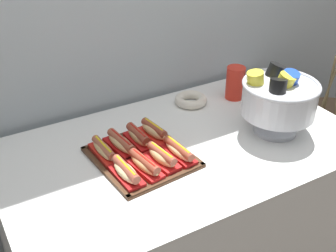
{
  "coord_description": "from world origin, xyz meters",
  "views": [
    {
      "loc": [
        -0.76,
        -1.2,
        1.72
      ],
      "look_at": [
        -0.04,
        0.04,
        0.85
      ],
      "focal_mm": 46.36,
      "sensor_mm": 36.0,
      "label": 1
    }
  ],
  "objects_px": {
    "hot_dog_2": "(162,157)",
    "hot_dog_7": "(154,131)",
    "hot_dog_5": "(121,144)",
    "donut": "(191,100)",
    "hot_dog_1": "(144,165)",
    "hot_dog_0": "(126,172)",
    "hot_dog_3": "(179,151)",
    "cup_stack": "(235,83)",
    "floor_vase": "(326,158)",
    "buffet_table": "(181,214)",
    "hot_dog_6": "(138,137)",
    "hot_dog_4": "(104,150)",
    "serving_tray": "(141,157)",
    "punch_bowl": "(278,97)"
  },
  "relations": [
    {
      "from": "hot_dog_2",
      "to": "hot_dog_5",
      "type": "xyz_separation_m",
      "value": [
        -0.09,
        0.16,
        -0.0
      ]
    },
    {
      "from": "hot_dog_0",
      "to": "hot_dog_3",
      "type": "relative_size",
      "value": 0.97
    },
    {
      "from": "hot_dog_6",
      "to": "serving_tray",
      "type": "bearing_deg",
      "value": -109.5
    },
    {
      "from": "hot_dog_6",
      "to": "donut",
      "type": "height_order",
      "value": "hot_dog_6"
    },
    {
      "from": "buffet_table",
      "to": "floor_vase",
      "type": "relative_size",
      "value": 1.26
    },
    {
      "from": "floor_vase",
      "to": "punch_bowl",
      "type": "distance_m",
      "value": 0.95
    },
    {
      "from": "hot_dog_1",
      "to": "hot_dog_2",
      "type": "height_order",
      "value": "hot_dog_2"
    },
    {
      "from": "floor_vase",
      "to": "hot_dog_2",
      "type": "distance_m",
      "value": 1.31
    },
    {
      "from": "buffet_table",
      "to": "hot_dog_4",
      "type": "distance_m",
      "value": 0.5
    },
    {
      "from": "hot_dog_5",
      "to": "donut",
      "type": "relative_size",
      "value": 1.27
    },
    {
      "from": "hot_dog_3",
      "to": "cup_stack",
      "type": "xyz_separation_m",
      "value": [
        0.49,
        0.3,
        0.04
      ]
    },
    {
      "from": "hot_dog_5",
      "to": "hot_dog_7",
      "type": "distance_m",
      "value": 0.15
    },
    {
      "from": "hot_dog_4",
      "to": "hot_dog_5",
      "type": "bearing_deg",
      "value": 4.95
    },
    {
      "from": "hot_dog_4",
      "to": "cup_stack",
      "type": "height_order",
      "value": "cup_stack"
    },
    {
      "from": "hot_dog_0",
      "to": "floor_vase",
      "type": "bearing_deg",
      "value": 8.42
    },
    {
      "from": "hot_dog_0",
      "to": "serving_tray",
      "type": "bearing_deg",
      "value": 41.2
    },
    {
      "from": "hot_dog_3",
      "to": "donut",
      "type": "distance_m",
      "value": 0.44
    },
    {
      "from": "hot_dog_4",
      "to": "cup_stack",
      "type": "relative_size",
      "value": 1.12
    },
    {
      "from": "hot_dog_5",
      "to": "punch_bowl",
      "type": "relative_size",
      "value": 0.62
    },
    {
      "from": "hot_dog_3",
      "to": "cup_stack",
      "type": "bearing_deg",
      "value": 31.29
    },
    {
      "from": "buffet_table",
      "to": "floor_vase",
      "type": "height_order",
      "value": "floor_vase"
    },
    {
      "from": "buffet_table",
      "to": "hot_dog_2",
      "type": "relative_size",
      "value": 8.78
    },
    {
      "from": "floor_vase",
      "to": "punch_bowl",
      "type": "height_order",
      "value": "floor_vase"
    },
    {
      "from": "hot_dog_2",
      "to": "hot_dog_7",
      "type": "xyz_separation_m",
      "value": [
        0.06,
        0.17,
        -0.0
      ]
    },
    {
      "from": "serving_tray",
      "to": "donut",
      "type": "distance_m",
      "value": 0.48
    },
    {
      "from": "hot_dog_2",
      "to": "hot_dog_7",
      "type": "distance_m",
      "value": 0.18
    },
    {
      "from": "buffet_table",
      "to": "hot_dog_5",
      "type": "relative_size",
      "value": 7.54
    },
    {
      "from": "serving_tray",
      "to": "hot_dog_4",
      "type": "relative_size",
      "value": 2.24
    },
    {
      "from": "hot_dog_7",
      "to": "hot_dog_2",
      "type": "bearing_deg",
      "value": -109.5
    },
    {
      "from": "hot_dog_3",
      "to": "hot_dog_5",
      "type": "height_order",
      "value": "hot_dog_5"
    },
    {
      "from": "serving_tray",
      "to": "hot_dog_5",
      "type": "relative_size",
      "value": 2.06
    },
    {
      "from": "punch_bowl",
      "to": "hot_dog_4",
      "type": "bearing_deg",
      "value": 165.94
    },
    {
      "from": "hot_dog_0",
      "to": "hot_dog_6",
      "type": "distance_m",
      "value": 0.22
    },
    {
      "from": "hot_dog_1",
      "to": "cup_stack",
      "type": "height_order",
      "value": "cup_stack"
    },
    {
      "from": "hot_dog_7",
      "to": "donut",
      "type": "height_order",
      "value": "hot_dog_7"
    },
    {
      "from": "hot_dog_2",
      "to": "hot_dog_0",
      "type": "bearing_deg",
      "value": -175.05
    },
    {
      "from": "donut",
      "to": "cup_stack",
      "type": "bearing_deg",
      "value": -13.51
    },
    {
      "from": "hot_dog_6",
      "to": "donut",
      "type": "bearing_deg",
      "value": 27.29
    },
    {
      "from": "hot_dog_0",
      "to": "hot_dog_7",
      "type": "height_order",
      "value": "hot_dog_7"
    },
    {
      "from": "floor_vase",
      "to": "cup_stack",
      "type": "xyz_separation_m",
      "value": [
        -0.62,
        0.12,
        0.58
      ]
    },
    {
      "from": "hot_dog_4",
      "to": "donut",
      "type": "height_order",
      "value": "hot_dog_4"
    },
    {
      "from": "serving_tray",
      "to": "hot_dog_5",
      "type": "xyz_separation_m",
      "value": [
        -0.04,
        0.08,
        0.03
      ]
    },
    {
      "from": "hot_dog_5",
      "to": "hot_dog_6",
      "type": "relative_size",
      "value": 1.19
    },
    {
      "from": "hot_dog_1",
      "to": "hot_dog_4",
      "type": "relative_size",
      "value": 1.02
    },
    {
      "from": "hot_dog_2",
      "to": "cup_stack",
      "type": "bearing_deg",
      "value": 28.3
    },
    {
      "from": "serving_tray",
      "to": "donut",
      "type": "height_order",
      "value": "donut"
    },
    {
      "from": "floor_vase",
      "to": "hot_dog_0",
      "type": "xyz_separation_m",
      "value": [
        -1.33,
        -0.2,
        0.53
      ]
    },
    {
      "from": "hot_dog_2",
      "to": "hot_dog_1",
      "type": "bearing_deg",
      "value": -175.05
    },
    {
      "from": "hot_dog_0",
      "to": "buffet_table",
      "type": "bearing_deg",
      "value": 17.38
    },
    {
      "from": "hot_dog_1",
      "to": "hot_dog_2",
      "type": "distance_m",
      "value": 0.08
    }
  ]
}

